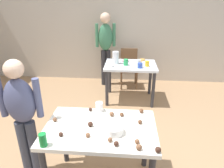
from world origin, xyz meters
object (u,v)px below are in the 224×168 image
Objects in this scene: person_girl_near at (22,112)px; person_adult_far at (106,43)px; dining_table_near at (101,136)px; soda_can at (43,140)px; dining_table_far at (130,70)px; pitcher_far at (116,58)px; chair_far_table at (129,65)px; mixing_bowl at (114,130)px.

person_adult_far is at bearing 78.10° from person_girl_near.
dining_table_near is 9.06× the size of soda_can.
person_girl_near reaches higher than dining_table_far.
pitcher_far reaches higher than dining_table_near.
chair_far_table is at bearing -3.43° from person_adult_far.
soda_can reaches higher than mixing_bowl.
dining_table_near is at bearing -90.39° from pitcher_far.
mixing_bowl is 2.19m from pitcher_far.
soda_can is 2.46m from pitcher_far.
mixing_bowl is (-0.16, -2.17, 0.16)m from dining_table_far.
person_adult_far is at bearing 97.85° from mixing_bowl.
chair_far_table is 0.62× the size of person_girl_near.
person_adult_far is at bearing 126.92° from dining_table_far.
mixing_bowl is at bearing -82.15° from person_adult_far.
person_adult_far is (-0.53, 0.03, 0.50)m from chair_far_table.
person_girl_near reaches higher than dining_table_near.
dining_table_near is 2.10m from dining_table_far.
chair_far_table is 2.94m from person_girl_near.
pitcher_far is at bearing 93.44° from mixing_bowl.
mixing_bowl is (0.15, -0.09, 0.15)m from dining_table_near.
dining_table_near is at bearing -95.69° from chair_far_table.
person_girl_near is at bearing -101.90° from person_adult_far.
soda_can reaches higher than dining_table_far.
dining_table_far is at bearing 60.29° from person_girl_near.
soda_can reaches higher than chair_far_table.
dining_table_far is 1.13× the size of chair_far_table.
chair_far_table is 0.73m from person_adult_far.
person_adult_far reaches higher than person_girl_near.
mixing_bowl is at bearing -30.56° from dining_table_near.
mixing_bowl is at bearing -94.20° from dining_table_far.
chair_far_table reaches higher than dining_table_far.
soda_can is at bearing -46.33° from person_girl_near.
person_girl_near is 7.89× the size of mixing_bowl.
person_adult_far reaches higher than dining_table_near.
mixing_bowl is 0.64m from soda_can.
chair_far_table is 3.21m from soda_can.
dining_table_far is at bearing 85.80° from mixing_bowl.
dining_table_near is at bearing 149.44° from mixing_bowl.
person_adult_far reaches higher than pitcher_far.
person_girl_near reaches higher than soda_can.
dining_table_near is 0.67× the size of person_adult_far.
person_girl_near is at bearing 170.02° from mixing_bowl.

